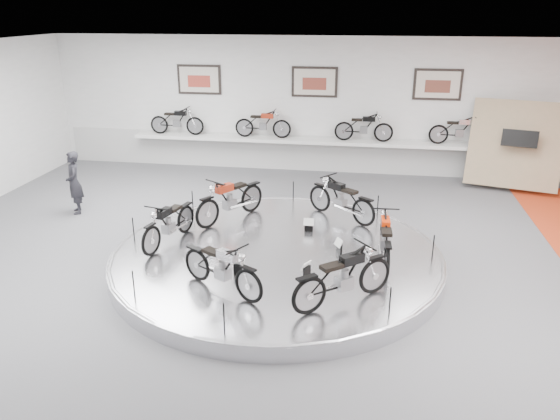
% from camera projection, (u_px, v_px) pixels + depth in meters
% --- Properties ---
extents(floor, '(16.00, 16.00, 0.00)m').
position_uv_depth(floor, '(274.00, 272.00, 10.45)').
color(floor, '#565659').
rests_on(floor, ground).
extents(ceiling, '(16.00, 16.00, 0.00)m').
position_uv_depth(ceiling, '(273.00, 56.00, 9.05)').
color(ceiling, white).
rests_on(ceiling, wall_back).
extents(wall_back, '(16.00, 0.00, 16.00)m').
position_uv_depth(wall_back, '(314.00, 106.00, 16.22)').
color(wall_back, white).
rests_on(wall_back, floor).
extents(dado_band, '(15.68, 0.04, 1.10)m').
position_uv_depth(dado_band, '(313.00, 153.00, 16.71)').
color(dado_band, '#BCBCBA').
rests_on(dado_band, floor).
extents(display_platform, '(6.40, 6.40, 0.30)m').
position_uv_depth(display_platform, '(277.00, 258.00, 10.67)').
color(display_platform, silver).
rests_on(display_platform, floor).
extents(platform_rim, '(6.40, 6.40, 0.10)m').
position_uv_depth(platform_rim, '(277.00, 253.00, 10.63)').
color(platform_rim, '#B2B2BA').
rests_on(platform_rim, display_platform).
extents(shelf, '(11.00, 0.55, 0.10)m').
position_uv_depth(shelf, '(312.00, 141.00, 16.29)').
color(shelf, silver).
rests_on(shelf, wall_back).
extents(poster_left, '(1.35, 0.06, 0.88)m').
position_uv_depth(poster_left, '(199.00, 80.00, 16.47)').
color(poster_left, beige).
rests_on(poster_left, wall_back).
extents(poster_center, '(1.35, 0.06, 0.88)m').
position_uv_depth(poster_center, '(314.00, 82.00, 15.94)').
color(poster_center, beige).
rests_on(poster_center, wall_back).
extents(poster_right, '(1.35, 0.06, 0.88)m').
position_uv_depth(poster_right, '(438.00, 85.00, 15.41)').
color(poster_right, beige).
rests_on(poster_right, wall_back).
extents(display_panel, '(2.56, 1.52, 2.30)m').
position_uv_depth(display_panel, '(515.00, 145.00, 14.81)').
color(display_panel, tan).
rests_on(display_panel, floor).
extents(shelf_bike_a, '(1.22, 0.43, 0.73)m').
position_uv_depth(shelf_bike_a, '(177.00, 123.00, 16.78)').
color(shelf_bike_a, black).
rests_on(shelf_bike_a, shelf).
extents(shelf_bike_b, '(1.22, 0.43, 0.73)m').
position_uv_depth(shelf_bike_b, '(263.00, 126.00, 16.37)').
color(shelf_bike_b, maroon).
rests_on(shelf_bike_b, shelf).
extents(shelf_bike_c, '(1.22, 0.43, 0.73)m').
position_uv_depth(shelf_bike_c, '(364.00, 129.00, 15.92)').
color(shelf_bike_c, black).
rests_on(shelf_bike_c, shelf).
extents(shelf_bike_d, '(1.22, 0.43, 0.73)m').
position_uv_depth(shelf_bike_d, '(459.00, 132.00, 15.51)').
color(shelf_bike_d, silver).
rests_on(shelf_bike_d, shelf).
extents(bike_a, '(0.62, 1.57, 0.91)m').
position_uv_depth(bike_a, '(385.00, 238.00, 10.07)').
color(bike_a, red).
rests_on(bike_a, display_platform).
extents(bike_b, '(1.61, 1.41, 0.94)m').
position_uv_depth(bike_b, '(341.00, 199.00, 12.11)').
color(bike_b, black).
rests_on(bike_b, display_platform).
extents(bike_c, '(1.41, 1.75, 0.99)m').
position_uv_depth(bike_c, '(230.00, 199.00, 12.02)').
color(bike_c, maroon).
rests_on(bike_c, display_platform).
extents(bike_d, '(0.88, 1.62, 0.90)m').
position_uv_depth(bike_d, '(169.00, 222.00, 10.82)').
color(bike_d, black).
rests_on(bike_d, display_platform).
extents(bike_e, '(1.57, 1.22, 0.89)m').
position_uv_depth(bike_e, '(222.00, 267.00, 8.99)').
color(bike_e, silver).
rests_on(bike_e, display_platform).
extents(bike_f, '(1.61, 1.48, 0.96)m').
position_uv_depth(bike_f, '(343.00, 276.00, 8.60)').
color(bike_f, black).
rests_on(bike_f, display_platform).
extents(visitor, '(0.61, 0.67, 1.54)m').
position_uv_depth(visitor, '(74.00, 183.00, 13.20)').
color(visitor, black).
rests_on(visitor, floor).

